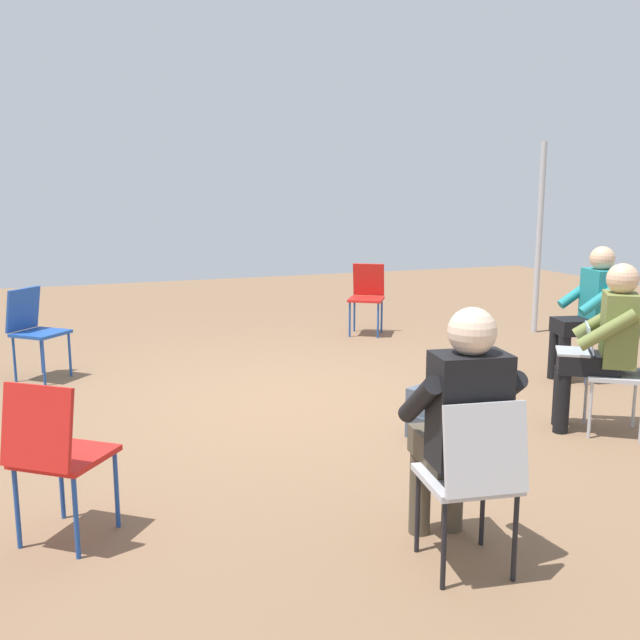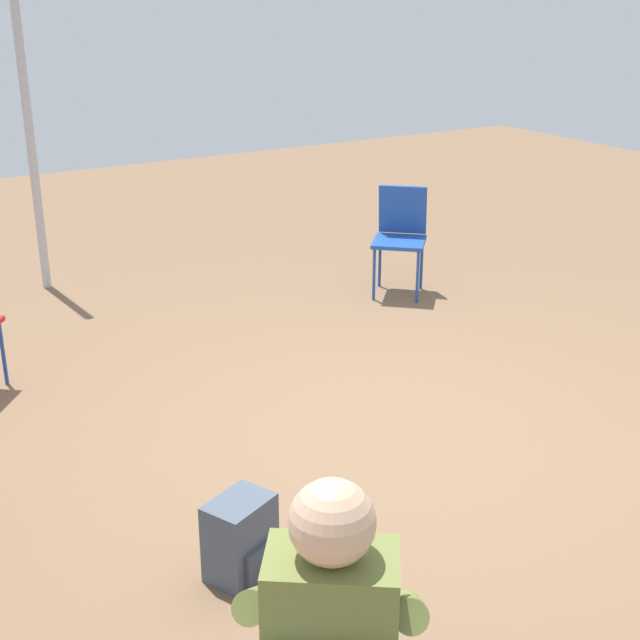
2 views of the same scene
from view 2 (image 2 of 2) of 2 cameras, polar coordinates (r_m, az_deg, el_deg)
name	(u,v)px [view 2 (image 2 of 2)]	position (r m, az deg, el deg)	size (l,w,h in m)	color
ground_plane	(393,441)	(4.94, 4.72, -7.71)	(16.35, 16.35, 0.00)	brown
chair_southwest	(400,232)	(7.10, 5.17, 5.62)	(0.58, 0.59, 0.85)	#1E4799
person_with_laptop	(334,639)	(2.57, 0.88, -19.73)	(0.63, 0.64, 1.24)	black
backpack_near_laptop_user	(240,542)	(3.87, -5.12, -13.99)	(0.34, 0.31, 0.36)	#475160
tent_pole_far	(29,128)	(7.37, -18.13, 11.60)	(0.07, 0.07, 2.59)	#B2B2B7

